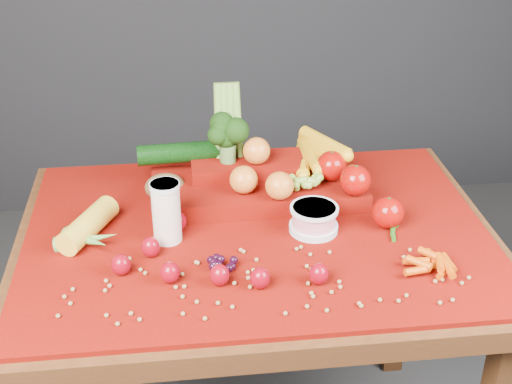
{
  "coord_description": "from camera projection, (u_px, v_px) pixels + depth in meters",
  "views": [
    {
      "loc": [
        -0.17,
        -1.38,
        1.63
      ],
      "look_at": [
        0.0,
        0.02,
        0.85
      ],
      "focal_mm": 50.0,
      "sensor_mm": 36.0,
      "label": 1
    }
  ],
  "objects": [
    {
      "name": "corn_ear",
      "position": [
        87.0,
        235.0,
        1.57
      ],
      "size": [
        0.24,
        0.26,
        0.06
      ],
      "rotation": [
        0.0,
        0.0,
        1.11
      ],
      "color": "gold",
      "rests_on": "red_cloth"
    },
    {
      "name": "strawberry_scatter",
      "position": [
        201.0,
        260.0,
        1.48
      ],
      "size": [
        0.44,
        0.28,
        0.05
      ],
      "color": "maroon",
      "rests_on": "red_cloth"
    },
    {
      "name": "dark_grape_cluster",
      "position": [
        223.0,
        263.0,
        1.49
      ],
      "size": [
        0.06,
        0.05,
        0.03
      ],
      "primitive_type": null,
      "color": "black",
      "rests_on": "red_cloth"
    },
    {
      "name": "yogurt_bowl",
      "position": [
        314.0,
        218.0,
        1.62
      ],
      "size": [
        0.11,
        0.11,
        0.06
      ],
      "rotation": [
        0.0,
        0.0,
        0.4
      ],
      "color": "silver",
      "rests_on": "red_cloth"
    },
    {
      "name": "baby_carrot_pile",
      "position": [
        438.0,
        267.0,
        1.48
      ],
      "size": [
        0.18,
        0.17,
        0.03
      ],
      "primitive_type": null,
      "color": "#C04506",
      "rests_on": "red_cloth"
    },
    {
      "name": "table",
      "position": [
        257.0,
        268.0,
        1.69
      ],
      "size": [
        1.1,
        0.8,
        0.75
      ],
      "color": "#33190B",
      "rests_on": "ground"
    },
    {
      "name": "red_cloth",
      "position": [
        257.0,
        232.0,
        1.64
      ],
      "size": [
        1.05,
        0.75,
        0.01
      ],
      "primitive_type": "cube",
      "color": "#6C0603",
      "rests_on": "table"
    },
    {
      "name": "soybean_scatter",
      "position": [
        269.0,
        279.0,
        1.46
      ],
      "size": [
        0.84,
        0.24,
        0.01
      ],
      "primitive_type": null,
      "color": "olive",
      "rests_on": "red_cloth"
    },
    {
      "name": "milk_glass",
      "position": [
        166.0,
        210.0,
        1.56
      ],
      "size": [
        0.07,
        0.07,
        0.14
      ],
      "rotation": [
        0.0,
        0.0,
        0.26
      ],
      "color": "beige",
      "rests_on": "red_cloth"
    },
    {
      "name": "produce_mound",
      "position": [
        266.0,
        175.0,
        1.75
      ],
      "size": [
        0.61,
        0.37,
        0.27
      ],
      "color": "#6C0603",
      "rests_on": "red_cloth"
    },
    {
      "name": "potato",
      "position": [
        165.0,
        187.0,
        1.74
      ],
      "size": [
        0.1,
        0.07,
        0.07
      ],
      "primitive_type": "ellipsoid",
      "color": "brown",
      "rests_on": "red_cloth"
    },
    {
      "name": "green_bean_pile",
      "position": [
        396.0,
        221.0,
        1.66
      ],
      "size": [
        0.14,
        0.12,
        0.01
      ],
      "primitive_type": null,
      "color": "#225B14",
      "rests_on": "red_cloth"
    }
  ]
}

